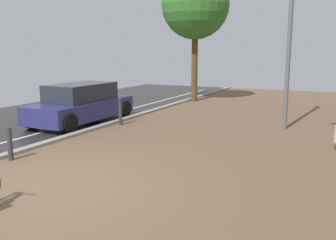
# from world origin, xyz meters

# --- Properties ---
(ground) EXTENTS (21.00, 40.00, 0.13)m
(ground) POSITION_xyz_m (1.43, 0.00, -0.02)
(ground) COLOR #2D2725
(parked_car_near) EXTENTS (1.77, 4.25, 1.39)m
(parked_car_near) POSITION_xyz_m (-3.53, 5.43, 0.66)
(parked_car_near) COLOR navy
(parked_car_near) RESTS_ON ground
(lamp_post) EXTENTS (0.20, 0.52, 6.63)m
(lamp_post) POSITION_xyz_m (3.16, 7.35, 3.64)
(lamp_post) COLOR slate
(lamp_post) RESTS_ON ground
(street_tree) EXTENTS (3.32, 3.32, 6.39)m
(street_tree) POSITION_xyz_m (-2.07, 12.52, 4.70)
(street_tree) COLOR brown
(street_tree) RESTS_ON ground
(bollard_near) EXTENTS (0.12, 0.12, 0.77)m
(bollard_near) POSITION_xyz_m (-2.05, 0.99, 0.39)
(bollard_near) COLOR #38383D
(bollard_near) RESTS_ON ground
(bollard_far) EXTENTS (0.12, 0.12, 0.93)m
(bollard_far) POSITION_xyz_m (-2.05, 5.65, 0.47)
(bollard_far) COLOR #38383D
(bollard_far) RESTS_ON ground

